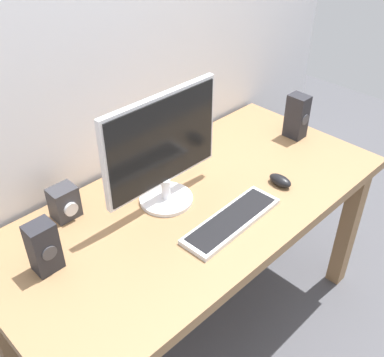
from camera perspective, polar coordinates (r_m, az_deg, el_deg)
ground_plane at (r=2.36m, az=0.46°, el=-17.73°), size 6.00×6.00×0.00m
desk at (r=1.86m, az=0.55°, el=-5.32°), size 1.64×0.78×0.78m
monitor at (r=1.67m, az=-3.70°, el=3.72°), size 0.52×0.21×0.45m
keyboard_primary at (r=1.69m, az=4.98°, el=-5.25°), size 0.44×0.15×0.02m
mouse at (r=1.90m, az=10.98°, el=-0.25°), size 0.06×0.10×0.04m
speaker_right at (r=2.21m, az=12.98°, el=7.58°), size 0.07×0.10×0.21m
speaker_left at (r=1.54m, az=-18.08°, el=-8.17°), size 0.09×0.08×0.18m
audio_controller at (r=1.75m, az=-15.67°, el=-2.92°), size 0.10×0.09×0.13m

